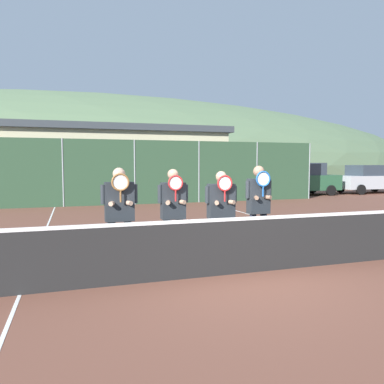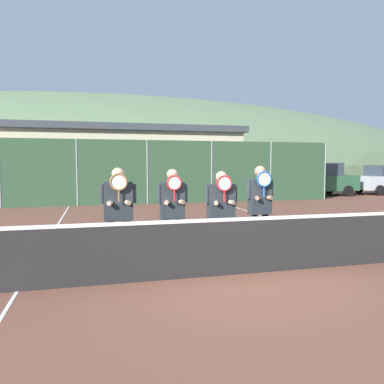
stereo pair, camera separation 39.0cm
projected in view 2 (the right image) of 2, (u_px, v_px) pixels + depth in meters
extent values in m
plane|color=brown|center=(239.00, 274.00, 6.17)|extent=(120.00, 120.00, 0.00)
ellipsoid|color=#5B7551|center=(109.00, 174.00, 64.63)|extent=(126.28, 70.15, 24.55)
cube|color=beige|center=(100.00, 164.00, 22.36)|extent=(16.35, 5.00, 3.64)
cube|color=#3D4247|center=(99.00, 130.00, 22.21)|extent=(16.85, 5.50, 0.36)
cylinder|color=gray|center=(0.00, 173.00, 15.25)|extent=(0.06, 0.06, 2.88)
cylinder|color=gray|center=(77.00, 173.00, 16.01)|extent=(0.06, 0.06, 2.88)
cylinder|color=gray|center=(147.00, 172.00, 16.76)|extent=(0.06, 0.06, 2.88)
cylinder|color=gray|center=(212.00, 172.00, 17.52)|extent=(0.06, 0.06, 2.88)
cylinder|color=gray|center=(271.00, 171.00, 18.28)|extent=(0.06, 0.06, 2.88)
cylinder|color=gray|center=(325.00, 171.00, 19.03)|extent=(0.06, 0.06, 2.88)
cube|color=#2D4C33|center=(147.00, 172.00, 16.76)|extent=(18.15, 0.02, 2.88)
cube|color=black|center=(239.00, 247.00, 6.14)|extent=(8.92, 0.02, 0.89)
cube|color=white|center=(239.00, 219.00, 6.11)|extent=(8.92, 0.03, 0.06)
cube|color=white|center=(44.00, 246.00, 8.22)|extent=(0.05, 16.00, 0.01)
cube|color=white|center=(316.00, 232.00, 9.92)|extent=(0.05, 16.00, 0.01)
cylinder|color=black|center=(111.00, 245.00, 6.46)|extent=(0.13, 0.13, 0.84)
cylinder|color=black|center=(127.00, 244.00, 6.53)|extent=(0.13, 0.13, 0.84)
cube|color=#282D33|center=(118.00, 201.00, 6.44)|extent=(0.49, 0.22, 0.67)
sphere|color=tan|center=(118.00, 174.00, 6.40)|extent=(0.21, 0.21, 0.21)
cylinder|color=#282D33|center=(102.00, 194.00, 6.36)|extent=(0.08, 0.08, 0.33)
cylinder|color=#282D33|center=(134.00, 193.00, 6.50)|extent=(0.08, 0.08, 0.33)
cylinder|color=tan|center=(111.00, 203.00, 6.32)|extent=(0.16, 0.27, 0.08)
cylinder|color=tan|center=(126.00, 202.00, 6.38)|extent=(0.16, 0.27, 0.08)
cylinder|color=#936033|center=(119.00, 196.00, 6.26)|extent=(0.03, 0.03, 0.20)
torus|color=#936033|center=(119.00, 182.00, 6.24)|extent=(0.30, 0.03, 0.30)
cylinder|color=silver|center=(119.00, 182.00, 6.24)|extent=(0.25, 0.00, 0.25)
cylinder|color=#56565B|center=(166.00, 242.00, 6.77)|extent=(0.13, 0.13, 0.83)
cylinder|color=#56565B|center=(179.00, 241.00, 6.83)|extent=(0.13, 0.13, 0.83)
cube|color=#282D33|center=(172.00, 201.00, 6.74)|extent=(0.43, 0.22, 0.66)
sphere|color=tan|center=(172.00, 174.00, 6.71)|extent=(0.19, 0.19, 0.19)
cylinder|color=#282D33|center=(159.00, 194.00, 6.67)|extent=(0.08, 0.08, 0.32)
cylinder|color=#282D33|center=(185.00, 193.00, 6.79)|extent=(0.08, 0.08, 0.32)
cylinder|color=tan|center=(167.00, 202.00, 6.63)|extent=(0.16, 0.27, 0.08)
cylinder|color=tan|center=(179.00, 202.00, 6.68)|extent=(0.16, 0.27, 0.08)
cylinder|color=red|center=(174.00, 196.00, 6.56)|extent=(0.03, 0.03, 0.20)
torus|color=red|center=(174.00, 183.00, 6.54)|extent=(0.27, 0.03, 0.27)
cylinder|color=silver|center=(174.00, 183.00, 6.54)|extent=(0.23, 0.00, 0.23)
cylinder|color=white|center=(214.00, 240.00, 6.95)|extent=(0.13, 0.13, 0.81)
cylinder|color=white|center=(228.00, 239.00, 7.02)|extent=(0.13, 0.13, 0.81)
cube|color=#282D33|center=(221.00, 201.00, 6.93)|extent=(0.49, 0.22, 0.64)
sphere|color=tan|center=(221.00, 177.00, 6.90)|extent=(0.20, 0.20, 0.20)
cylinder|color=#282D33|center=(207.00, 195.00, 6.86)|extent=(0.08, 0.08, 0.31)
cylinder|color=#282D33|center=(235.00, 194.00, 6.99)|extent=(0.08, 0.08, 0.31)
cylinder|color=tan|center=(216.00, 202.00, 6.82)|extent=(0.16, 0.27, 0.08)
cylinder|color=tan|center=(229.00, 202.00, 6.88)|extent=(0.16, 0.27, 0.08)
cylinder|color=red|center=(224.00, 196.00, 6.75)|extent=(0.03, 0.03, 0.20)
torus|color=red|center=(224.00, 183.00, 6.73)|extent=(0.30, 0.03, 0.30)
cylinder|color=silver|center=(224.00, 183.00, 6.73)|extent=(0.24, 0.00, 0.24)
cylinder|color=#232838|center=(254.00, 236.00, 7.21)|extent=(0.13, 0.13, 0.86)
cylinder|color=#232838|center=(265.00, 236.00, 7.27)|extent=(0.13, 0.13, 0.86)
cube|color=#282D33|center=(260.00, 196.00, 7.18)|extent=(0.41, 0.22, 0.68)
sphere|color=#997056|center=(260.00, 172.00, 7.14)|extent=(0.22, 0.22, 0.22)
cylinder|color=#282D33|center=(249.00, 190.00, 7.11)|extent=(0.08, 0.08, 0.33)
cylinder|color=#282D33|center=(271.00, 189.00, 7.23)|extent=(0.08, 0.08, 0.33)
cylinder|color=#997056|center=(257.00, 198.00, 7.07)|extent=(0.16, 0.27, 0.08)
cylinder|color=#997056|center=(267.00, 197.00, 7.12)|extent=(0.16, 0.27, 0.08)
cylinder|color=#1E5BAD|center=(264.00, 192.00, 7.00)|extent=(0.03, 0.03, 0.20)
torus|color=#1E5BAD|center=(264.00, 179.00, 6.98)|extent=(0.30, 0.03, 0.30)
cylinder|color=silver|center=(264.00, 179.00, 6.98)|extent=(0.25, 0.00, 0.25)
cube|color=navy|center=(32.00, 188.00, 17.69)|extent=(4.38, 1.73, 0.76)
cube|color=#2D3842|center=(31.00, 173.00, 17.64)|extent=(2.41, 1.60, 0.63)
cylinder|color=black|center=(62.00, 197.00, 17.22)|extent=(0.60, 0.16, 0.60)
cylinder|color=black|center=(65.00, 194.00, 18.93)|extent=(0.60, 0.16, 0.60)
cylinder|color=black|center=(4.00, 195.00, 18.22)|extent=(0.60, 0.16, 0.60)
cube|color=black|center=(137.00, 186.00, 18.71)|extent=(4.38, 1.78, 0.82)
cube|color=#2D3842|center=(137.00, 171.00, 18.65)|extent=(2.41, 1.64, 0.67)
cylinder|color=black|center=(169.00, 195.00, 18.22)|extent=(0.60, 0.16, 0.60)
cylinder|color=black|center=(162.00, 192.00, 19.97)|extent=(0.60, 0.16, 0.60)
cylinder|color=black|center=(109.00, 196.00, 17.50)|extent=(0.60, 0.16, 0.60)
cylinder|color=black|center=(108.00, 193.00, 19.26)|extent=(0.60, 0.16, 0.60)
cube|color=silver|center=(233.00, 184.00, 19.81)|extent=(4.49, 1.89, 0.84)
cube|color=#2D3842|center=(233.00, 170.00, 19.75)|extent=(2.47, 1.74, 0.69)
cylinder|color=black|center=(266.00, 193.00, 19.27)|extent=(0.60, 0.16, 0.60)
cylinder|color=black|center=(251.00, 191.00, 21.14)|extent=(0.60, 0.16, 0.60)
cylinder|color=black|center=(212.00, 194.00, 18.54)|extent=(0.60, 0.16, 0.60)
cylinder|color=black|center=(201.00, 192.00, 20.41)|extent=(0.60, 0.16, 0.60)
cube|color=#285638|center=(316.00, 183.00, 21.22)|extent=(4.53, 1.71, 0.86)
cube|color=#2D3842|center=(316.00, 169.00, 21.16)|extent=(2.49, 1.57, 0.71)
cylinder|color=black|center=(348.00, 191.00, 20.78)|extent=(0.60, 0.16, 0.60)
cylinder|color=black|center=(329.00, 189.00, 22.47)|extent=(0.60, 0.16, 0.60)
cylinder|color=black|center=(301.00, 192.00, 20.04)|extent=(0.60, 0.16, 0.60)
cylinder|color=black|center=(285.00, 190.00, 21.73)|extent=(0.60, 0.16, 0.60)
cylinder|color=black|center=(380.00, 190.00, 21.31)|extent=(0.60, 0.16, 0.60)
cylinder|color=black|center=(359.00, 188.00, 23.01)|extent=(0.60, 0.16, 0.60)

